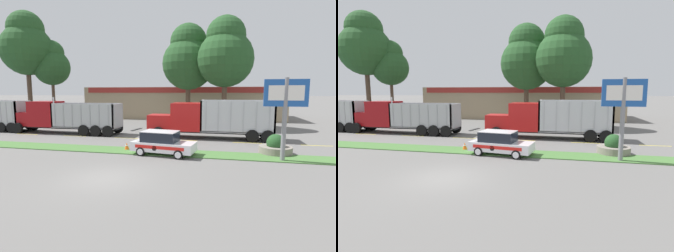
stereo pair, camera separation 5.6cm
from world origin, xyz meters
The scene contains 19 objects.
ground_plane centered at (0.00, 0.00, 0.00)m, with size 600.00×600.00×0.00m, color slate.
grass_verge centered at (0.00, 6.00, 0.03)m, with size 120.00×2.12×0.06m, color #477538.
centre_line_2 centered at (-14.03, 11.06, 0.00)m, with size 2.40×0.14×0.01m, color yellow.
centre_line_3 centered at (-8.63, 11.06, 0.00)m, with size 2.40×0.14×0.01m, color yellow.
centre_line_4 centered at (-3.23, 11.06, 0.00)m, with size 2.40×0.14×0.01m, color yellow.
centre_line_5 centered at (2.17, 11.06, 0.00)m, with size 2.40×0.14×0.01m, color yellow.
centre_line_6 centered at (7.57, 11.06, 0.00)m, with size 2.40×0.14×0.01m, color yellow.
centre_line_7 centered at (12.97, 11.06, 0.00)m, with size 2.40×0.14×0.01m, color yellow.
dump_truck_lead centered at (3.22, 12.67, 1.69)m, with size 11.39×2.77×3.54m.
dump_truck_mid centered at (-11.70, 12.50, 1.64)m, with size 11.97×2.71×3.77m.
rally_car centered at (1.56, 5.45, 0.83)m, with size 4.50×2.38×1.66m.
store_sign_post centered at (9.25, 5.39, 3.62)m, with size 2.54×0.28×5.14m.
stone_planter centered at (9.18, 7.38, 0.47)m, with size 2.22×2.22×1.39m.
traffic_cone centered at (-1.37, 6.28, 0.28)m, with size 0.46×0.46×0.57m.
store_building_backdrop centered at (-1.22, 33.20, 2.51)m, with size 31.03×12.10×5.02m.
tree_behind_left centered at (-20.15, 19.11, 10.44)m, with size 6.64×6.64×14.79m.
tree_behind_centre centered at (0.79, 23.13, 8.62)m, with size 6.82×6.82×13.07m.
tree_behind_right centered at (-17.62, 20.59, 8.07)m, with size 4.83×4.83×11.24m.
tree_behind_far_right centered at (5.52, 20.68, 8.78)m, with size 6.62×6.62×13.10m.
Camera 2 is at (5.75, -11.65, 4.27)m, focal length 28.00 mm.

